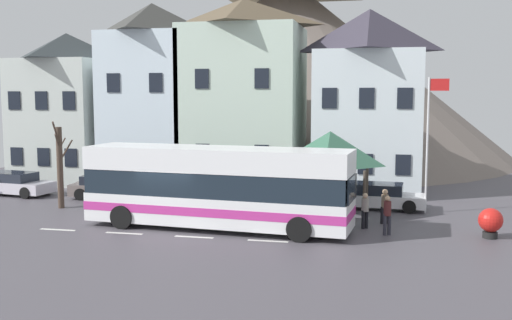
# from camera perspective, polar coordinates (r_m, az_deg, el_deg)

# --- Properties ---
(ground_plane) EXTENTS (40.00, 60.00, 0.07)m
(ground_plane) POSITION_cam_1_polar(r_m,az_deg,el_deg) (25.52, -8.41, -6.64)
(ground_plane) COLOR #4E4951
(townhouse_00) EXTENTS (5.45, 6.22, 9.53)m
(townhouse_00) POSITION_cam_1_polar(r_m,az_deg,el_deg) (40.68, -17.50, 4.79)
(townhouse_00) COLOR silver
(townhouse_00) RESTS_ON ground_plane
(townhouse_01) EXTENTS (5.22, 5.66, 11.19)m
(townhouse_01) POSITION_cam_1_polar(r_m,az_deg,el_deg) (37.80, -9.80, 6.15)
(townhouse_01) COLOR silver
(townhouse_01) RESTS_ON ground_plane
(townhouse_02) EXTENTS (6.85, 5.91, 11.30)m
(townhouse_02) POSITION_cam_1_polar(r_m,az_deg,el_deg) (36.16, -1.17, 6.32)
(townhouse_02) COLOR silver
(townhouse_02) RESTS_ON ground_plane
(townhouse_03) EXTENTS (5.90, 5.79, 10.46)m
(townhouse_03) POSITION_cam_1_polar(r_m,az_deg,el_deg) (35.12, 10.69, 5.53)
(townhouse_03) COLOR silver
(townhouse_03) RESTS_ON ground_plane
(hilltop_castle) EXTENTS (39.60, 39.60, 25.16)m
(hilltop_castle) POSITION_cam_1_polar(r_m,az_deg,el_deg) (54.57, 3.09, 9.42)
(hilltop_castle) COLOR #71655D
(hilltop_castle) RESTS_ON ground_plane
(transit_bus) EXTENTS (11.51, 3.52, 3.44)m
(transit_bus) POSITION_cam_1_polar(r_m,az_deg,el_deg) (25.09, -3.74, -2.70)
(transit_bus) COLOR white
(transit_bus) RESTS_ON ground_plane
(bus_shelter) EXTENTS (3.60, 3.60, 3.97)m
(bus_shelter) POSITION_cam_1_polar(r_m,az_deg,el_deg) (27.57, 7.10, 1.08)
(bus_shelter) COLOR #473D33
(bus_shelter) RESTS_ON ground_plane
(parked_car_00) EXTENTS (4.58, 2.32, 1.28)m
(parked_car_00) POSITION_cam_1_polar(r_m,az_deg,el_deg) (36.26, -22.16, -2.11)
(parked_car_00) COLOR silver
(parked_car_00) RESTS_ON ground_plane
(parked_car_01) EXTENTS (4.34, 2.16, 1.27)m
(parked_car_01) POSITION_cam_1_polar(r_m,az_deg,el_deg) (32.25, -4.59, -2.67)
(parked_car_01) COLOR silver
(parked_car_01) RESTS_ON ground_plane
(parked_car_02) EXTENTS (4.52, 2.13, 1.26)m
(parked_car_02) POSITION_cam_1_polar(r_m,az_deg,el_deg) (30.20, 11.62, -3.41)
(parked_car_02) COLOR silver
(parked_car_02) RESTS_ON ground_plane
(parked_car_03) EXTENTS (4.37, 2.31, 1.26)m
(parked_car_03) POSITION_cam_1_polar(r_m,az_deg,el_deg) (33.53, -13.79, -2.48)
(parked_car_03) COLOR slate
(parked_car_03) RESTS_ON ground_plane
(pedestrian_00) EXTENTS (0.32, 0.30, 1.60)m
(pedestrian_00) POSITION_cam_1_polar(r_m,az_deg,el_deg) (24.63, 12.45, -4.99)
(pedestrian_00) COLOR #2D2D38
(pedestrian_00) RESTS_ON ground_plane
(pedestrian_01) EXTENTS (0.31, 0.31, 1.52)m
(pedestrian_01) POSITION_cam_1_polar(r_m,az_deg,el_deg) (25.63, 10.39, -4.64)
(pedestrian_01) COLOR black
(pedestrian_01) RESTS_ON ground_plane
(pedestrian_02) EXTENTS (0.36, 0.31, 1.53)m
(pedestrian_02) POSITION_cam_1_polar(r_m,az_deg,el_deg) (26.76, 12.22, -4.28)
(pedestrian_02) COLOR black
(pedestrian_02) RESTS_ON ground_plane
(public_bench) EXTENTS (1.57, 0.48, 0.87)m
(public_bench) POSITION_cam_1_polar(r_m,az_deg,el_deg) (30.10, 7.10, -3.65)
(public_bench) COLOR brown
(public_bench) RESTS_ON ground_plane
(flagpole) EXTENTS (0.95, 0.10, 6.45)m
(flagpole) POSITION_cam_1_polar(r_m,az_deg,el_deg) (29.21, 16.26, 2.36)
(flagpole) COLOR silver
(flagpole) RESTS_ON ground_plane
(harbour_buoy) EXTENTS (0.95, 0.95, 1.20)m
(harbour_buoy) POSITION_cam_1_polar(r_m,az_deg,el_deg) (25.35, 21.53, -5.48)
(harbour_buoy) COLOR black
(harbour_buoy) RESTS_ON ground_plane
(bare_tree_01) EXTENTS (0.45, 1.53, 4.35)m
(bare_tree_01) POSITION_cam_1_polar(r_m,az_deg,el_deg) (31.07, -18.24, -0.53)
(bare_tree_01) COLOR #47382D
(bare_tree_01) RESTS_ON ground_plane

